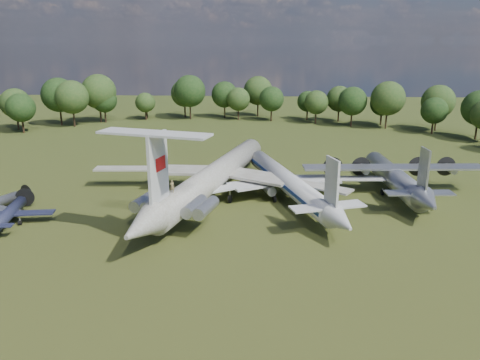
# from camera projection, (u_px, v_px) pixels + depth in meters

# --- Properties ---
(ground) EXTENTS (300.00, 300.00, 0.00)m
(ground) POSITION_uv_depth(u_px,v_px,m) (196.00, 202.00, 75.39)
(ground) COLOR #254115
(ground) RESTS_ON ground
(il62_airliner) EXTENTS (57.76, 67.26, 5.67)m
(il62_airliner) POSITION_uv_depth(u_px,v_px,m) (215.00, 180.00, 77.09)
(il62_airliner) COLOR #B5B5B0
(il62_airliner) RESTS_ON ground
(tu104_jet) EXTENTS (45.95, 53.10, 4.48)m
(tu104_jet) POSITION_uv_depth(u_px,v_px,m) (288.00, 186.00, 76.10)
(tu104_jet) COLOR white
(tu104_jet) RESTS_ON ground
(an12_transport) EXTENTS (32.87, 36.21, 4.50)m
(an12_transport) POSITION_uv_depth(u_px,v_px,m) (394.00, 181.00, 78.88)
(an12_transport) COLOR #999BA1
(an12_transport) RESTS_ON ground
(small_prop_west) EXTENTS (14.78, 18.39, 2.43)m
(small_prop_west) POSITION_uv_depth(u_px,v_px,m) (9.00, 217.00, 65.69)
(small_prop_west) COLOR black
(small_prop_west) RESTS_ON ground
(person_on_il62) EXTENTS (0.66, 0.45, 1.75)m
(person_on_il62) POSITION_uv_depth(u_px,v_px,m) (172.00, 186.00, 61.55)
(person_on_il62) COLOR #9B844F
(person_on_il62) RESTS_ON il62_airliner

